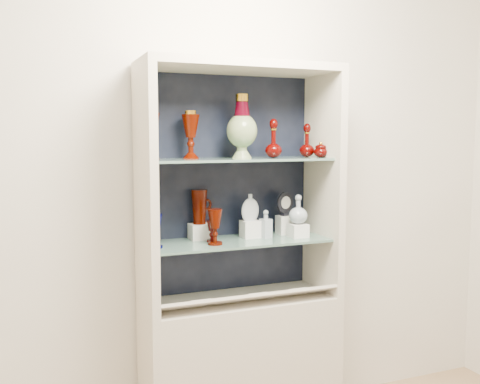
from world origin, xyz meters
name	(u,v)px	position (x,y,z in m)	size (l,w,h in m)	color
wall_back	(225,170)	(0.00, 1.75, 1.40)	(3.50, 0.02, 2.80)	beige
cabinet_base	(240,368)	(0.00, 1.53, 0.38)	(1.00, 0.40, 0.75)	beige
cabinet_back_panel	(227,184)	(0.00, 1.72, 1.32)	(0.98, 0.02, 1.15)	black
cabinet_side_left	(145,191)	(-0.48, 1.53, 1.32)	(0.04, 0.40, 1.15)	beige
cabinet_side_right	(323,184)	(0.48, 1.53, 1.32)	(0.04, 0.40, 1.15)	beige
cabinet_top_cap	(240,67)	(0.00, 1.53, 1.92)	(1.00, 0.40, 0.04)	beige
shelf_lower	(239,241)	(0.00, 1.55, 1.04)	(0.92, 0.34, 0.01)	slate
shelf_upper	(239,159)	(0.00, 1.55, 1.46)	(0.92, 0.34, 0.01)	slate
label_ledge	(248,298)	(0.00, 1.42, 0.78)	(0.92, 0.18, 0.01)	beige
label_card_0	(256,294)	(0.04, 1.42, 0.80)	(0.10, 0.07, 0.00)	white
label_card_1	(295,290)	(0.26, 1.42, 0.80)	(0.10, 0.07, 0.00)	white
label_card_2	(199,301)	(-0.25, 1.42, 0.80)	(0.10, 0.07, 0.00)	white
pedestal_lamp_left	(150,134)	(-0.44, 1.59, 1.59)	(0.09, 0.09, 0.24)	#440B00
pedestal_lamp_right	(191,135)	(-0.23, 1.61, 1.59)	(0.09, 0.09, 0.24)	#440B00
enamel_urn	(242,126)	(0.02, 1.56, 1.63)	(0.16, 0.16, 0.32)	#06400F
ruby_decanter_a	(274,136)	(0.19, 1.53, 1.58)	(0.09, 0.09, 0.22)	#450200
ruby_decanter_b	(307,139)	(0.40, 1.56, 1.56)	(0.08, 0.08, 0.19)	#450200
lidded_bowl	(321,149)	(0.44, 1.49, 1.51)	(0.07, 0.07, 0.08)	#450200
cobalt_goblet	(155,231)	(-0.44, 1.51, 1.13)	(0.07, 0.07, 0.16)	#030547
ruby_goblet_tall	(215,227)	(-0.15, 1.48, 1.14)	(0.07, 0.07, 0.18)	#440B00
ruby_goblet_small	(212,231)	(-0.14, 1.55, 1.11)	(0.06, 0.06, 0.11)	#450200
riser_ruby_pitcher	(199,231)	(-0.18, 1.65, 1.09)	(0.10, 0.10, 0.08)	silver
ruby_pitcher	(199,207)	(-0.18, 1.65, 1.22)	(0.13, 0.08, 0.18)	#440B00
clear_square_bottle	(266,224)	(0.15, 1.55, 1.12)	(0.05, 0.05, 0.15)	#929FAA
riser_flat_flask	(250,229)	(0.08, 1.59, 1.09)	(0.09, 0.09, 0.09)	silver
flat_flask	(250,207)	(0.08, 1.59, 1.21)	(0.10, 0.04, 0.14)	silver
riser_clear_round_decanter	(298,230)	(0.32, 1.51, 1.08)	(0.09, 0.09, 0.07)	silver
clear_round_decanter	(298,210)	(0.32, 1.51, 1.19)	(0.10, 0.10, 0.15)	#929FAA
riser_cameo_medallion	(285,225)	(0.30, 1.62, 1.10)	(0.08, 0.08, 0.10)	silver
cameo_medallion	(285,204)	(0.30, 1.62, 1.22)	(0.11, 0.04, 0.13)	black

